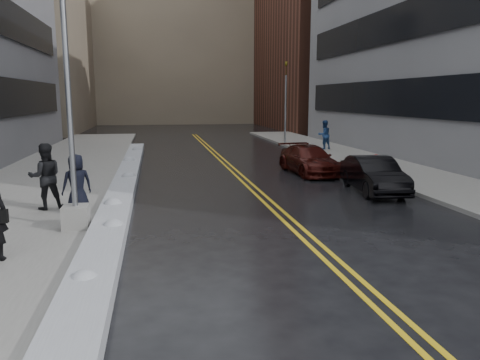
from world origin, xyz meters
name	(u,v)px	position (x,y,z in m)	size (l,w,h in m)	color
ground	(212,251)	(0.00, 0.00, 0.00)	(160.00, 160.00, 0.00)	black
sidewalk_west	(46,181)	(-5.75, 10.00, 0.07)	(5.50, 50.00, 0.15)	gray
sidewalk_east	(395,171)	(10.00, 10.00, 0.07)	(4.00, 50.00, 0.15)	gray
lane_line_left	(237,177)	(2.35, 10.00, 0.00)	(0.12, 50.00, 0.01)	gold
lane_line_right	(244,177)	(2.65, 10.00, 0.00)	(0.12, 50.00, 0.01)	gold
snow_ridge	(124,185)	(-2.45, 8.00, 0.17)	(0.90, 30.00, 0.34)	#B9BCC3
building_west_far	(14,45)	(-15.50, 44.00, 9.00)	(14.00, 22.00, 18.00)	gray
building_east_far	(334,3)	(19.00, 42.00, 14.00)	(14.00, 20.00, 28.00)	#562D21
building_far	(175,45)	(2.00, 60.00, 11.00)	(36.00, 16.00, 22.00)	gray
lamppost	(71,137)	(-3.30, 2.00, 2.53)	(0.65, 0.65, 7.62)	gray
fire_hydrant	(376,161)	(9.00, 10.00, 0.55)	(0.26, 0.26, 0.73)	maroon
traffic_signal	(286,99)	(8.50, 24.00, 3.40)	(0.16, 0.20, 6.00)	gray
pedestrian_b	(45,176)	(-4.52, 4.41, 1.15)	(0.98, 0.76, 2.01)	black
pedestrian_c	(77,184)	(-3.51, 3.72, 1.02)	(0.85, 0.56, 1.75)	black
pedestrian_east	(324,135)	(9.72, 18.91, 1.09)	(0.92, 0.71, 1.89)	navy
car_black	(374,175)	(6.76, 5.66, 0.67)	(1.41, 4.05, 1.34)	black
car_maroon	(309,160)	(5.81, 10.34, 0.65)	(1.82, 4.49, 1.30)	#360C08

